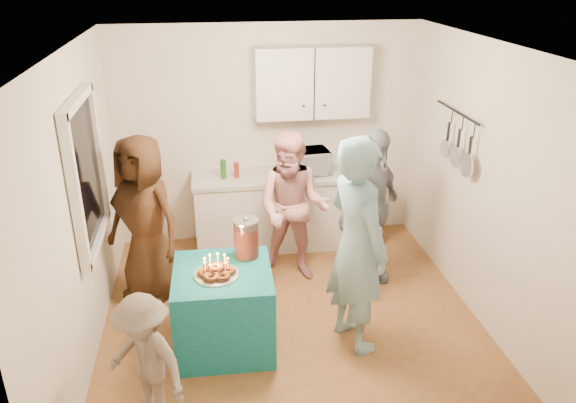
{
  "coord_description": "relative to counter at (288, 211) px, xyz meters",
  "views": [
    {
      "loc": [
        -0.72,
        -4.41,
        3.24
      ],
      "look_at": [
        0.0,
        0.35,
        1.15
      ],
      "focal_mm": 35.0,
      "sensor_mm": 36.0,
      "label": 1
    }
  ],
  "objects": [
    {
      "name": "woman_back_left",
      "position": [
        -1.58,
        -0.92,
        0.43
      ],
      "size": [
        1.01,
        0.95,
        1.73
      ],
      "primitive_type": "imported",
      "rotation": [
        0.0,
        0.0,
        -0.64
      ],
      "color": "brown",
      "rests_on": "floor"
    },
    {
      "name": "man_birthday",
      "position": [
        0.3,
        -1.99,
        0.55
      ],
      "size": [
        0.69,
        0.83,
        1.96
      ],
      "primitive_type": "imported",
      "rotation": [
        0.0,
        0.0,
        1.91
      ],
      "color": "#82ACBD",
      "rests_on": "floor"
    },
    {
      "name": "donut_cake",
      "position": [
        -0.9,
        -1.94,
        0.42
      ],
      "size": [
        0.38,
        0.38,
        0.18
      ],
      "primitive_type": null,
      "color": "#381C0C",
      "rests_on": "party_table"
    },
    {
      "name": "woman_back_center",
      "position": [
        -0.06,
        -0.78,
        0.39
      ],
      "size": [
        0.97,
        0.87,
        1.65
      ],
      "primitive_type": "imported",
      "rotation": [
        0.0,
        0.0,
        -0.36
      ],
      "color": "#DA717A",
      "rests_on": "floor"
    },
    {
      "name": "punch_jar",
      "position": [
        -0.62,
        -1.63,
        0.5
      ],
      "size": [
        0.22,
        0.22,
        0.34
      ],
      "primitive_type": "cylinder",
      "color": "red",
      "rests_on": "party_table"
    },
    {
      "name": "countertop",
      "position": [
        0.0,
        -0.0,
        0.46
      ],
      "size": [
        2.24,
        0.62,
        0.05
      ],
      "primitive_type": "cube",
      "color": "beige",
      "rests_on": "counter"
    },
    {
      "name": "floor",
      "position": [
        -0.2,
        -1.7,
        -0.43
      ],
      "size": [
        4.0,
        4.0,
        0.0
      ],
      "primitive_type": "plane",
      "color": "brown",
      "rests_on": "ground"
    },
    {
      "name": "party_table",
      "position": [
        -0.86,
        -1.88,
        -0.05
      ],
      "size": [
        0.87,
        0.87,
        0.76
      ],
      "primitive_type": "cube",
      "rotation": [
        0.0,
        0.0,
        -0.03
      ],
      "color": "#12717C",
      "rests_on": "floor"
    },
    {
      "name": "window_night",
      "position": [
        -1.97,
        -1.4,
        1.12
      ],
      "size": [
        0.04,
        1.0,
        1.2
      ],
      "primitive_type": "cube",
      "color": "black",
      "rests_on": "left_wall"
    },
    {
      "name": "ceiling",
      "position": [
        -0.2,
        -1.7,
        2.17
      ],
      "size": [
        4.0,
        4.0,
        0.0
      ],
      "primitive_type": "plane",
      "color": "white",
      "rests_on": "floor"
    },
    {
      "name": "child_near_left",
      "position": [
        -1.46,
        -2.72,
        0.12
      ],
      "size": [
        0.81,
        0.77,
        1.1
      ],
      "primitive_type": "imported",
      "rotation": [
        0.0,
        0.0,
        -0.7
      ],
      "color": "#645A50",
      "rests_on": "floor"
    },
    {
      "name": "counter",
      "position": [
        0.0,
        0.0,
        0.0
      ],
      "size": [
        2.2,
        0.58,
        0.86
      ],
      "primitive_type": "cube",
      "color": "white",
      "rests_on": "floor"
    },
    {
      "name": "microwave",
      "position": [
        0.22,
        0.0,
        0.62
      ],
      "size": [
        0.54,
        0.4,
        0.28
      ],
      "primitive_type": "imported",
      "rotation": [
        0.0,
        0.0,
        0.1
      ],
      "color": "white",
      "rests_on": "countertop"
    },
    {
      "name": "left_wall",
      "position": [
        -2.0,
        -1.7,
        0.87
      ],
      "size": [
        4.0,
        4.0,
        0.0
      ],
      "primitive_type": "plane",
      "color": "silver",
      "rests_on": "floor"
    },
    {
      "name": "right_wall",
      "position": [
        1.6,
        -1.7,
        0.87
      ],
      "size": [
        4.0,
        4.0,
        0.0
      ],
      "primitive_type": "plane",
      "color": "silver",
      "rests_on": "floor"
    },
    {
      "name": "back_wall",
      "position": [
        -0.2,
        0.3,
        0.87
      ],
      "size": [
        3.6,
        3.6,
        0.0
      ],
      "primitive_type": "plane",
      "color": "silver",
      "rests_on": "floor"
    },
    {
      "name": "upper_cabinet",
      "position": [
        0.3,
        0.15,
        1.52
      ],
      "size": [
        1.3,
        0.3,
        0.8
      ],
      "primitive_type": "cube",
      "color": "white",
      "rests_on": "back_wall"
    },
    {
      "name": "pot_rack",
      "position": [
        1.52,
        -1.0,
        1.17
      ],
      "size": [
        0.12,
        1.0,
        0.6
      ],
      "primitive_type": "cube",
      "color": "black",
      "rests_on": "right_wall"
    },
    {
      "name": "woman_back_right",
      "position": [
        0.7,
        -1.04,
        0.43
      ],
      "size": [
        1.04,
        0.99,
        1.73
      ],
      "primitive_type": "imported",
      "rotation": [
        0.0,
        0.0,
        0.73
      ],
      "color": "#0E1C31",
      "rests_on": "floor"
    }
  ]
}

